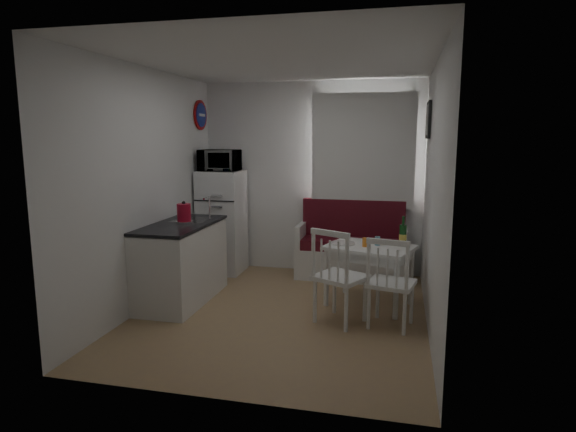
# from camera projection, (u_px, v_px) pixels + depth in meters

# --- Properties ---
(floor) EXTENTS (3.00, 3.50, 0.02)m
(floor) POSITION_uv_depth(u_px,v_px,m) (281.00, 313.00, 5.13)
(floor) COLOR tan
(floor) RESTS_ON ground
(ceiling) EXTENTS (3.00, 3.50, 0.02)m
(ceiling) POSITION_uv_depth(u_px,v_px,m) (280.00, 60.00, 4.70)
(ceiling) COLOR white
(ceiling) RESTS_ON wall_back
(wall_back) EXTENTS (3.00, 0.02, 2.60)m
(wall_back) POSITION_uv_depth(u_px,v_px,m) (311.00, 178.00, 6.60)
(wall_back) COLOR white
(wall_back) RESTS_ON floor
(wall_front) EXTENTS (3.00, 0.02, 2.60)m
(wall_front) POSITION_uv_depth(u_px,v_px,m) (218.00, 221.00, 3.23)
(wall_front) COLOR white
(wall_front) RESTS_ON floor
(wall_left) EXTENTS (0.02, 3.50, 2.60)m
(wall_left) POSITION_uv_depth(u_px,v_px,m) (148.00, 189.00, 5.25)
(wall_left) COLOR white
(wall_left) RESTS_ON floor
(wall_right) EXTENTS (0.02, 3.50, 2.60)m
(wall_right) POSITION_uv_depth(u_px,v_px,m) (433.00, 196.00, 4.58)
(wall_right) COLOR white
(wall_right) RESTS_ON floor
(window) EXTENTS (1.22, 0.06, 1.47)m
(window) POSITION_uv_depth(u_px,v_px,m) (363.00, 155.00, 6.36)
(window) COLOR white
(window) RESTS_ON wall_back
(curtain) EXTENTS (1.35, 0.02, 1.50)m
(curtain) POSITION_uv_depth(u_px,v_px,m) (363.00, 151.00, 6.28)
(curtain) COLOR white
(curtain) RESTS_ON wall_back
(kitchen_counter) EXTENTS (0.62, 1.32, 1.16)m
(kitchen_counter) POSITION_uv_depth(u_px,v_px,m) (182.00, 262.00, 5.47)
(kitchen_counter) COLOR white
(kitchen_counter) RESTS_ON floor
(wall_sign) EXTENTS (0.03, 0.40, 0.40)m
(wall_sign) POSITION_uv_depth(u_px,v_px,m) (201.00, 115.00, 6.50)
(wall_sign) COLOR navy
(wall_sign) RESTS_ON wall_left
(picture_frame) EXTENTS (0.04, 0.52, 0.42)m
(picture_frame) POSITION_uv_depth(u_px,v_px,m) (428.00, 120.00, 5.52)
(picture_frame) COLOR black
(picture_frame) RESTS_ON wall_right
(bench) EXTENTS (1.44, 0.55, 1.03)m
(bench) POSITION_uv_depth(u_px,v_px,m) (351.00, 252.00, 6.39)
(bench) COLOR white
(bench) RESTS_ON floor
(dining_table) EXTENTS (1.05, 0.88, 0.68)m
(dining_table) POSITION_uv_depth(u_px,v_px,m) (370.00, 253.00, 5.29)
(dining_table) COLOR white
(dining_table) RESTS_ON floor
(chair_left) EXTENTS (0.60, 0.61, 0.52)m
(chair_left) POSITION_uv_depth(u_px,v_px,m) (339.00, 267.00, 4.70)
(chair_left) COLOR white
(chair_left) RESTS_ON floor
(chair_right) EXTENTS (0.51, 0.50, 0.49)m
(chair_right) POSITION_uv_depth(u_px,v_px,m) (391.00, 274.00, 4.60)
(chair_right) COLOR white
(chair_right) RESTS_ON floor
(fridge) EXTENTS (0.56, 0.56, 1.41)m
(fridge) POSITION_uv_depth(u_px,v_px,m) (222.00, 222.00, 6.62)
(fridge) COLOR white
(fridge) RESTS_ON floor
(microwave) EXTENTS (0.52, 0.35, 0.29)m
(microwave) POSITION_uv_depth(u_px,v_px,m) (219.00, 160.00, 6.44)
(microwave) COLOR white
(microwave) RESTS_ON fridge
(kettle) EXTENTS (0.18, 0.18, 0.25)m
(kettle) POSITION_uv_depth(u_px,v_px,m) (184.00, 213.00, 5.36)
(kettle) COLOR #B30E26
(kettle) RESTS_ON kitchen_counter
(wine_bottle) EXTENTS (0.08, 0.08, 0.33)m
(wine_bottle) POSITION_uv_depth(u_px,v_px,m) (403.00, 231.00, 5.27)
(wine_bottle) COLOR #16461A
(wine_bottle) RESTS_ON dining_table
(drinking_glass_orange) EXTENTS (0.06, 0.06, 0.10)m
(drinking_glass_orange) POSITION_uv_depth(u_px,v_px,m) (365.00, 242.00, 5.23)
(drinking_glass_orange) COLOR orange
(drinking_glass_orange) RESTS_ON dining_table
(drinking_glass_blue) EXTENTS (0.06, 0.06, 0.10)m
(drinking_glass_blue) POSITION_uv_depth(u_px,v_px,m) (377.00, 241.00, 5.30)
(drinking_glass_blue) COLOR #7EBFD6
(drinking_glass_blue) RESTS_ON dining_table
(plate) EXTENTS (0.27, 0.27, 0.02)m
(plate) POSITION_uv_depth(u_px,v_px,m) (343.00, 243.00, 5.36)
(plate) COLOR white
(plate) RESTS_ON dining_table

